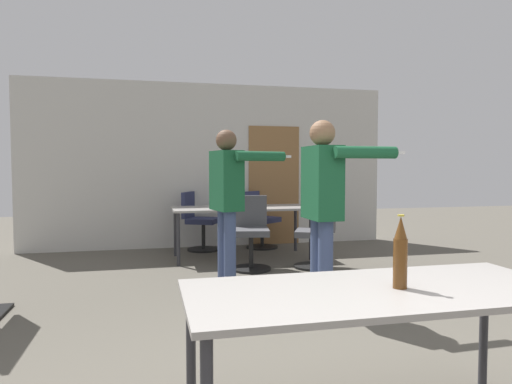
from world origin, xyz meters
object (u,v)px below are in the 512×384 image
(office_chair_far_left, at_px, (199,223))
(office_chair_side_rolled, at_px, (319,236))
(person_center_tall, at_px, (323,196))
(person_left_plaid, at_px, (228,192))
(office_chair_mid_tucked, at_px, (251,234))
(beer_bottle, at_px, (400,254))
(office_chair_near_pushed, at_px, (259,221))

(office_chair_far_left, height_order, office_chair_side_rolled, office_chair_far_left)
(person_center_tall, distance_m, person_left_plaid, 1.33)
(office_chair_mid_tucked, bearing_deg, person_center_tall, 109.23)
(office_chair_side_rolled, bearing_deg, beer_bottle, -170.84)
(office_chair_mid_tucked, xyz_separation_m, office_chair_near_pushed, (0.47, 1.53, -0.02))
(person_left_plaid, height_order, beer_bottle, person_left_plaid)
(person_center_tall, bearing_deg, beer_bottle, -12.61)
(person_left_plaid, relative_size, beer_bottle, 4.93)
(person_left_plaid, distance_m, office_chair_mid_tucked, 1.06)
(person_center_tall, xyz_separation_m, person_left_plaid, (-0.71, 1.12, -0.01))
(office_chair_far_left, bearing_deg, office_chair_near_pushed, 117.51)
(person_center_tall, height_order, beer_bottle, person_center_tall)
(office_chair_side_rolled, bearing_deg, person_center_tall, -175.47)
(person_center_tall, distance_m, office_chair_side_rolled, 1.93)
(person_left_plaid, height_order, office_chair_near_pushed, person_left_plaid)
(office_chair_mid_tucked, distance_m, office_chair_side_rolled, 0.91)
(office_chair_mid_tucked, distance_m, office_chair_near_pushed, 1.60)
(person_center_tall, xyz_separation_m, office_chair_far_left, (-0.80, 3.38, -0.62))
(office_chair_near_pushed, bearing_deg, person_left_plaid, 30.34)
(beer_bottle, bearing_deg, office_chair_far_left, 94.30)
(office_chair_mid_tucked, xyz_separation_m, beer_bottle, (-0.12, -3.87, 0.46))
(office_chair_near_pushed, distance_m, office_chair_far_left, 1.00)
(person_center_tall, distance_m, office_chair_near_pushed, 3.46)
(office_chair_far_left, height_order, beer_bottle, beer_bottle)
(beer_bottle, bearing_deg, office_chair_mid_tucked, 88.21)
(office_chair_far_left, relative_size, beer_bottle, 2.64)
(person_center_tall, relative_size, office_chair_far_left, 1.88)
(person_center_tall, relative_size, office_chair_mid_tucked, 1.85)
(person_left_plaid, distance_m, office_chair_side_rolled, 1.59)
(person_left_plaid, xyz_separation_m, office_chair_near_pushed, (0.90, 2.28, -0.62))
(office_chair_mid_tucked, relative_size, office_chair_far_left, 1.02)
(person_left_plaid, bearing_deg, office_chair_side_rolled, 101.15)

